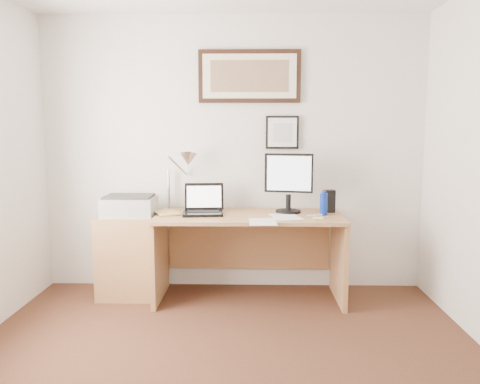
{
  "coord_description": "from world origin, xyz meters",
  "views": [
    {
      "loc": [
        0.16,
        -2.33,
        1.48
      ],
      "look_at": [
        0.08,
        1.43,
        0.97
      ],
      "focal_mm": 35.0,
      "sensor_mm": 36.0,
      "label": 1
    }
  ],
  "objects_px": {
    "water_bottle": "(324,204)",
    "lcd_monitor": "(289,180)",
    "side_cabinet": "(128,256)",
    "laptop": "(203,207)",
    "printer": "(129,206)",
    "desk": "(249,239)",
    "book": "(157,214)"
  },
  "relations": [
    {
      "from": "laptop",
      "to": "lcd_monitor",
      "type": "height_order",
      "value": "lcd_monitor"
    },
    {
      "from": "laptop",
      "to": "water_bottle",
      "type": "bearing_deg",
      "value": -1.78
    },
    {
      "from": "desk",
      "to": "lcd_monitor",
      "type": "xyz_separation_m",
      "value": [
        0.34,
        0.02,
        0.53
      ]
    },
    {
      "from": "side_cabinet",
      "to": "laptop",
      "type": "xyz_separation_m",
      "value": [
        0.67,
        -0.02,
        0.44
      ]
    },
    {
      "from": "water_bottle",
      "to": "desk",
      "type": "bearing_deg",
      "value": 172.28
    },
    {
      "from": "water_bottle",
      "to": "lcd_monitor",
      "type": "relative_size",
      "value": 0.36
    },
    {
      "from": "water_bottle",
      "to": "desk",
      "type": "distance_m",
      "value": 0.72
    },
    {
      "from": "water_bottle",
      "to": "lcd_monitor",
      "type": "distance_m",
      "value": 0.37
    },
    {
      "from": "side_cabinet",
      "to": "water_bottle",
      "type": "distance_m",
      "value": 1.77
    },
    {
      "from": "book",
      "to": "side_cabinet",
      "type": "bearing_deg",
      "value": 163.97
    },
    {
      "from": "lcd_monitor",
      "to": "side_cabinet",
      "type": "bearing_deg",
      "value": -177.9
    },
    {
      "from": "laptop",
      "to": "printer",
      "type": "bearing_deg",
      "value": 178.84
    },
    {
      "from": "book",
      "to": "printer",
      "type": "bearing_deg",
      "value": 163.64
    },
    {
      "from": "water_bottle",
      "to": "lcd_monitor",
      "type": "bearing_deg",
      "value": 160.6
    },
    {
      "from": "side_cabinet",
      "to": "desk",
      "type": "xyz_separation_m",
      "value": [
        1.07,
        0.04,
        0.15
      ]
    },
    {
      "from": "water_bottle",
      "to": "printer",
      "type": "distance_m",
      "value": 1.68
    },
    {
      "from": "book",
      "to": "printer",
      "type": "relative_size",
      "value": 0.56
    },
    {
      "from": "water_bottle",
      "to": "laptop",
      "type": "bearing_deg",
      "value": 178.22
    },
    {
      "from": "printer",
      "to": "laptop",
      "type": "bearing_deg",
      "value": -1.16
    },
    {
      "from": "water_bottle",
      "to": "laptop",
      "type": "distance_m",
      "value": 1.04
    },
    {
      "from": "lcd_monitor",
      "to": "printer",
      "type": "height_order",
      "value": "lcd_monitor"
    },
    {
      "from": "side_cabinet",
      "to": "book",
      "type": "bearing_deg",
      "value": -16.03
    },
    {
      "from": "water_bottle",
      "to": "lcd_monitor",
      "type": "height_order",
      "value": "lcd_monitor"
    },
    {
      "from": "desk",
      "to": "lcd_monitor",
      "type": "distance_m",
      "value": 0.63
    },
    {
      "from": "water_bottle",
      "to": "book",
      "type": "distance_m",
      "value": 1.43
    },
    {
      "from": "desk",
      "to": "lcd_monitor",
      "type": "height_order",
      "value": "lcd_monitor"
    },
    {
      "from": "desk",
      "to": "laptop",
      "type": "bearing_deg",
      "value": -172.21
    },
    {
      "from": "side_cabinet",
      "to": "desk",
      "type": "distance_m",
      "value": 1.08
    },
    {
      "from": "side_cabinet",
      "to": "printer",
      "type": "distance_m",
      "value": 0.45
    },
    {
      "from": "side_cabinet",
      "to": "lcd_monitor",
      "type": "relative_size",
      "value": 1.4
    },
    {
      "from": "water_bottle",
      "to": "book",
      "type": "bearing_deg",
      "value": -178.83
    },
    {
      "from": "side_cabinet",
      "to": "laptop",
      "type": "bearing_deg",
      "value": -1.62
    }
  ]
}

